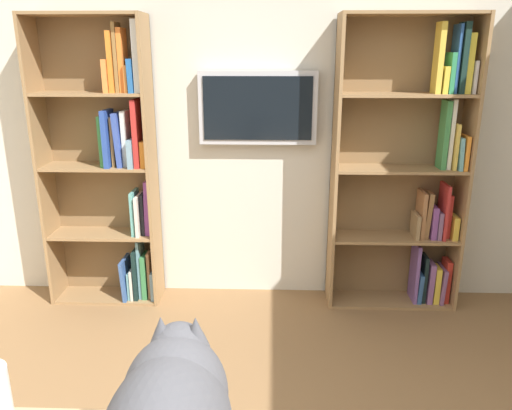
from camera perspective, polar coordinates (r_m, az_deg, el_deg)
wall_back at (r=3.58m, az=-0.91°, el=10.25°), size 4.52×0.06×2.70m
bookshelf_left at (r=3.62m, az=17.60°, el=3.49°), size 0.91×0.28×2.02m
bookshelf_right at (r=3.65m, az=-16.19°, el=4.29°), size 0.79×0.28×2.03m
wall_mounted_tv at (r=3.49m, az=0.21°, el=11.09°), size 0.82×0.07×0.50m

